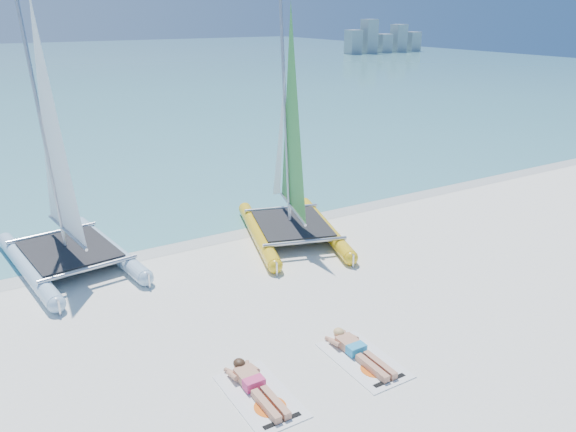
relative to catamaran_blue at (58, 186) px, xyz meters
name	(u,v)px	position (x,y,z in m)	size (l,w,h in m)	color
ground	(324,313)	(4.30, -5.65, -2.14)	(140.00, 140.00, 0.00)	silver
sea	(6,70)	(4.30, 57.35, -2.14)	(140.00, 115.00, 0.01)	#69A5AF
wet_sand_strip	(220,234)	(4.30, -0.15, -2.14)	(140.00, 1.40, 0.01)	beige
distant_skyline	(383,40)	(58.01, 56.35, -0.21)	(14.00, 2.00, 5.00)	#8D949B
catamaran_blue	(58,186)	(0.00, 0.00, 0.00)	(3.12, 5.52, 7.18)	#A9C6DE
catamaran_yellow	(288,161)	(6.17, -0.98, 0.04)	(3.82, 5.58, 6.94)	yellow
towel_a	(260,396)	(1.73, -7.43, -2.13)	(1.00, 1.85, 0.02)	white
sunbather_a	(255,385)	(1.73, -7.23, -2.02)	(0.37, 1.73, 0.26)	tan
towel_b	(363,360)	(3.93, -7.51, -2.13)	(1.00, 1.85, 0.02)	white
sunbather_b	(358,350)	(3.93, -7.32, -2.02)	(0.37, 1.73, 0.26)	tan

